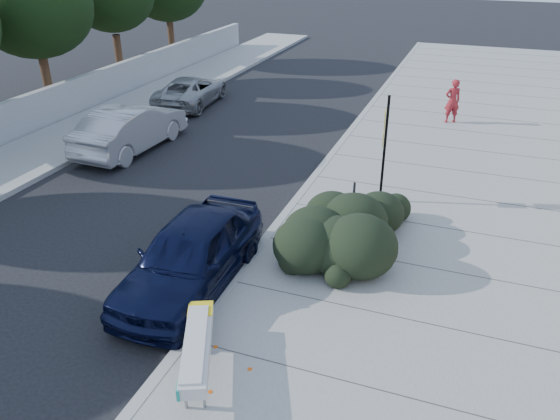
{
  "coord_description": "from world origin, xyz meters",
  "views": [
    {
      "loc": [
        4.33,
        -8.73,
        6.82
      ],
      "look_at": [
        0.39,
        1.93,
        1.0
      ],
      "focal_mm": 35.0,
      "sensor_mm": 36.0,
      "label": 1
    }
  ],
  "objects_px": {
    "suv_silver": "(191,91)",
    "pedestrian": "(452,101)",
    "bike_rack": "(353,201)",
    "bench": "(197,346)",
    "sedan_navy": "(191,255)",
    "wagon_silver": "(131,128)",
    "sign_post": "(384,144)"
  },
  "relations": [
    {
      "from": "bench",
      "to": "pedestrian",
      "type": "height_order",
      "value": "pedestrian"
    },
    {
      "from": "wagon_silver",
      "to": "bike_rack",
      "type": "bearing_deg",
      "value": 163.37
    },
    {
      "from": "suv_silver",
      "to": "pedestrian",
      "type": "relative_size",
      "value": 2.63
    },
    {
      "from": "sign_post",
      "to": "bench",
      "type": "bearing_deg",
      "value": -109.98
    },
    {
      "from": "suv_silver",
      "to": "pedestrian",
      "type": "height_order",
      "value": "pedestrian"
    },
    {
      "from": "bike_rack",
      "to": "wagon_silver",
      "type": "height_order",
      "value": "wagon_silver"
    },
    {
      "from": "bench",
      "to": "sedan_navy",
      "type": "relative_size",
      "value": 0.48
    },
    {
      "from": "bench",
      "to": "sedan_navy",
      "type": "xyz_separation_m",
      "value": [
        -1.4,
        2.36,
        0.11
      ]
    },
    {
      "from": "bench",
      "to": "bike_rack",
      "type": "distance_m",
      "value": 6.23
    },
    {
      "from": "sign_post",
      "to": "sedan_navy",
      "type": "xyz_separation_m",
      "value": [
        -2.99,
        -5.25,
        -1.04
      ]
    },
    {
      "from": "wagon_silver",
      "to": "suv_silver",
      "type": "xyz_separation_m",
      "value": [
        -0.76,
        5.66,
        -0.16
      ]
    },
    {
      "from": "sedan_navy",
      "to": "bench",
      "type": "bearing_deg",
      "value": -60.39
    },
    {
      "from": "bike_rack",
      "to": "pedestrian",
      "type": "relative_size",
      "value": 0.58
    },
    {
      "from": "bench",
      "to": "suv_silver",
      "type": "distance_m",
      "value": 16.72
    },
    {
      "from": "sedan_navy",
      "to": "pedestrian",
      "type": "bearing_deg",
      "value": 71.27
    },
    {
      "from": "bench",
      "to": "suv_silver",
      "type": "xyz_separation_m",
      "value": [
        -8.1,
        14.63,
        -0.05
      ]
    },
    {
      "from": "sign_post",
      "to": "pedestrian",
      "type": "bearing_deg",
      "value": 73.07
    },
    {
      "from": "bench",
      "to": "suv_silver",
      "type": "height_order",
      "value": "suv_silver"
    },
    {
      "from": "bike_rack",
      "to": "sign_post",
      "type": "bearing_deg",
      "value": 63.1
    },
    {
      "from": "bench",
      "to": "bike_rack",
      "type": "xyz_separation_m",
      "value": [
        1.19,
        6.11,
        0.07
      ]
    },
    {
      "from": "sign_post",
      "to": "sedan_navy",
      "type": "bearing_deg",
      "value": -127.85
    },
    {
      "from": "suv_silver",
      "to": "wagon_silver",
      "type": "bearing_deg",
      "value": 92.25
    },
    {
      "from": "sedan_navy",
      "to": "wagon_silver",
      "type": "distance_m",
      "value": 8.88
    },
    {
      "from": "bike_rack",
      "to": "sign_post",
      "type": "distance_m",
      "value": 1.89
    },
    {
      "from": "bike_rack",
      "to": "sedan_navy",
      "type": "bearing_deg",
      "value": -136.23
    },
    {
      "from": "suv_silver",
      "to": "sedan_navy",
      "type": "bearing_deg",
      "value": 113.21
    },
    {
      "from": "sign_post",
      "to": "wagon_silver",
      "type": "height_order",
      "value": "sign_post"
    },
    {
      "from": "pedestrian",
      "to": "bike_rack",
      "type": "bearing_deg",
      "value": 53.21
    },
    {
      "from": "bench",
      "to": "bike_rack",
      "type": "relative_size",
      "value": 2.22
    },
    {
      "from": "sedan_navy",
      "to": "wagon_silver",
      "type": "height_order",
      "value": "wagon_silver"
    },
    {
      "from": "bike_rack",
      "to": "suv_silver",
      "type": "relative_size",
      "value": 0.22
    },
    {
      "from": "wagon_silver",
      "to": "suv_silver",
      "type": "height_order",
      "value": "wagon_silver"
    }
  ]
}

